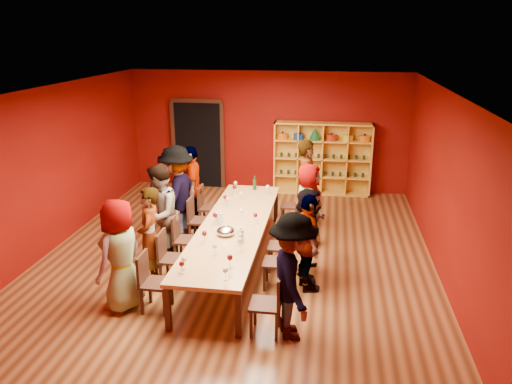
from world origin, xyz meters
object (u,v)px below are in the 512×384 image
Objects in this scene: person_right_3 at (308,205)px; spittoon_bowl at (226,231)px; chair_person_right_4 at (295,203)px; chair_person_left_0 at (151,279)px; person_left_1 at (149,236)px; chair_person_right_0 at (272,301)px; person_right_0 at (293,277)px; chair_person_right_2 at (285,243)px; chair_person_left_3 at (196,217)px; chair_person_right_3 at (291,219)px; chair_person_left_4 at (206,205)px; tasting_table at (234,227)px; person_right_4 at (307,184)px; shelving_unit at (322,155)px; wine_bottle at (255,184)px; chair_person_left_2 at (182,236)px; person_right_2 at (308,231)px; person_left_4 at (192,187)px; chair_person_left_1 at (168,255)px; chair_person_right_1 at (282,259)px; person_left_2 at (159,214)px; person_right_1 at (308,243)px; person_left_0 at (120,255)px.

spittoon_bowl is at bearing 148.74° from person_right_3.
chair_person_left_0 is at bearing -116.44° from chair_person_right_4.
person_left_1 reaches higher than chair_person_left_0.
spittoon_bowl is (-0.95, 1.51, 0.32)m from chair_person_right_0.
chair_person_right_2 is (-0.28, 1.91, -0.38)m from person_right_0.
chair_person_left_3 is 1.00× the size of chair_person_right_3.
person_left_1 is at bearing -96.95° from chair_person_left_4.
tasting_table is 2.21m from chair_person_right_0.
chair_person_right_2 is 2.15m from person_right_4.
chair_person_right_4 is at bearing 26.61° from person_right_3.
chair_person_right_0 is (0.91, -2.00, -0.20)m from tasting_table.
wine_bottle is (-1.34, -2.33, -0.12)m from shelving_unit.
chair_person_left_2 is 2.22m from person_right_2.
person_left_4 reaches higher than spittoon_bowl.
chair_person_left_3 and chair_person_right_3 have the same top height.
person_left_1 is 0.88m from chair_person_left_2.
spittoon_bowl is at bearing -92.12° from wine_bottle.
chair_person_left_0 is (-0.91, -1.66, -0.20)m from tasting_table.
wine_bottle is at bearing 141.99° from person_left_1.
person_right_3 is at bearing 51.56° from chair_person_left_0.
shelving_unit reaches higher than chair_person_right_2.
chair_person_left_1 is 1.00× the size of chair_person_left_3.
person_left_4 is (-1.19, 1.61, 0.17)m from tasting_table.
chair_person_left_4 is at bearing 128.06° from chair_person_right_1.
person_left_2 is at bearing 36.40° from person_right_0.
person_left_1 is at bearing 180.00° from chair_person_left_1.
person_left_0 is at bearing 91.03° from person_right_1.
person_left_1 is (-0.30, 0.82, 0.31)m from chair_person_left_0.
tasting_table is 2.80× the size of person_right_3.
chair_person_left_0 is at bearing -118.73° from tasting_table.
chair_person_left_4 is 1.00× the size of chair_person_right_1.
person_right_1 is at bearing -56.75° from chair_person_right_2.
shelving_unit reaches higher than spittoon_bowl.
chair_person_right_0 and chair_person_right_2 have the same top height.
person_left_1 is 2.15m from chair_person_right_1.
person_right_2 is at bearing -4.01° from tasting_table.
person_left_2 is 1.10× the size of person_right_3.
chair_person_right_0 is 0.48× the size of person_right_4.
person_right_1 is 1.75m from person_right_3.
chair_person_left_1 is at bearing -108.85° from wine_bottle.
chair_person_left_0 is 0.55× the size of person_right_3.
chair_person_left_3 is at bearing -123.76° from shelving_unit.
person_left_2 is 2.47m from wine_bottle.
person_left_1 is at bearing -171.02° from person_left_0.
person_left_2 reaches higher than chair_person_left_3.
chair_person_left_3 is 1.00× the size of chair_person_right_0.
chair_person_right_2 is at bearing 14.62° from person_right_1.
person_right_1 is (0.13, 1.29, -0.08)m from person_right_0.
person_left_4 is at bearing 140.91° from chair_person_right_2.
wine_bottle is (-0.85, 0.95, 0.37)m from chair_person_right_3.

